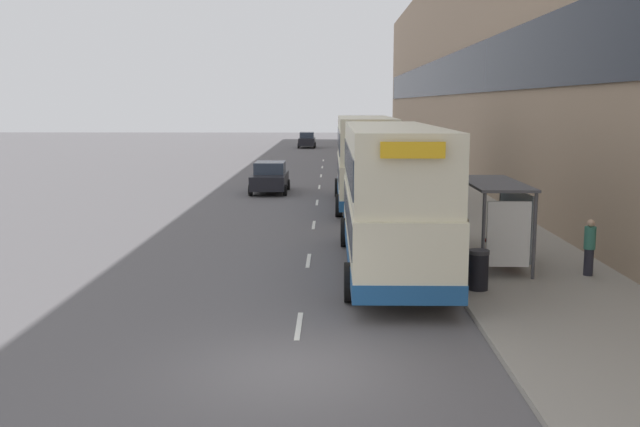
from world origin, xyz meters
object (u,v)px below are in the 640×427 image
at_px(car_2, 357,156).
at_px(pedestrian_1, 462,241).
at_px(double_decker_bus_ahead, 365,159).
at_px(litter_bin, 478,270).
at_px(bus_shelter, 502,208).
at_px(car_0, 307,140).
at_px(double_decker_bus_near, 391,195).
at_px(car_1, 270,177).
at_px(pedestrian_2, 439,220).
at_px(pedestrian_at_shelter, 589,247).

bearing_deg(car_2, pedestrian_1, -87.13).
height_order(double_decker_bus_ahead, pedestrian_1, double_decker_bus_ahead).
distance_m(car_2, litter_bin, 37.58).
distance_m(bus_shelter, car_0, 60.21).
xyz_separation_m(double_decker_bus_near, car_0, (-4.54, 59.86, -1.43)).
relative_size(car_1, pedestrian_2, 2.57).
height_order(bus_shelter, pedestrian_2, bus_shelter).
bearing_deg(litter_bin, bus_shelter, 66.54).
distance_m(bus_shelter, litter_bin, 3.30).
relative_size(double_decker_bus_near, pedestrian_at_shelter, 6.80).
xyz_separation_m(double_decker_bus_near, pedestrian_at_shelter, (5.50, -1.04, -1.33)).
distance_m(double_decker_bus_near, pedestrian_2, 3.99).
bearing_deg(car_0, double_decker_bus_near, 94.34).
xyz_separation_m(double_decker_bus_near, double_decker_bus_ahead, (-0.15, 13.44, -0.00)).
height_order(car_2, pedestrian_1, pedestrian_1).
bearing_deg(litter_bin, car_2, 92.80).
distance_m(car_1, litter_bin, 22.72).
relative_size(bus_shelter, pedestrian_2, 2.45).
bearing_deg(car_1, double_decker_bus_ahead, 132.96).
xyz_separation_m(double_decker_bus_near, pedestrian_2, (1.93, 3.25, -1.27)).
bearing_deg(double_decker_bus_ahead, car_1, 132.96).
bearing_deg(car_1, bus_shelter, 114.43).
relative_size(double_decker_bus_ahead, car_0, 2.26).
bearing_deg(double_decker_bus_near, pedestrian_at_shelter, -10.72).
bearing_deg(car_0, car_1, 89.07).
relative_size(double_decker_bus_near, car_2, 2.39).
xyz_separation_m(double_decker_bus_ahead, litter_bin, (2.22, -16.10, -1.61)).
bearing_deg(bus_shelter, car_2, 95.03).
bearing_deg(double_decker_bus_ahead, bus_shelter, -75.46).
distance_m(bus_shelter, pedestrian_1, 1.69).
bearing_deg(pedestrian_2, car_2, 93.05).
bearing_deg(pedestrian_1, double_decker_bus_near, 165.09).
relative_size(bus_shelter, pedestrian_at_shelter, 2.63).
xyz_separation_m(bus_shelter, car_0, (-7.84, 59.69, -1.02)).
height_order(pedestrian_1, pedestrian_2, pedestrian_1).
bearing_deg(bus_shelter, pedestrian_at_shelter, -28.66).
height_order(bus_shelter, litter_bin, bus_shelter).
relative_size(pedestrian_1, litter_bin, 1.66).
bearing_deg(car_1, litter_bin, 108.68).
distance_m(double_decker_bus_near, litter_bin, 3.74).
height_order(car_1, pedestrian_1, pedestrian_1).
xyz_separation_m(double_decker_bus_ahead, car_0, (-4.39, 46.41, -1.43)).
bearing_deg(bus_shelter, litter_bin, -113.46).
xyz_separation_m(bus_shelter, pedestrian_at_shelter, (2.21, -1.21, -0.92)).
distance_m(double_decker_bus_near, double_decker_bus_ahead, 13.44).
bearing_deg(bus_shelter, car_1, 114.43).
bearing_deg(double_decker_bus_near, pedestrian_1, -14.91).
bearing_deg(double_decker_bus_ahead, pedestrian_1, -81.19).
relative_size(car_1, pedestrian_at_shelter, 2.75).
distance_m(car_0, pedestrian_1, 60.75).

